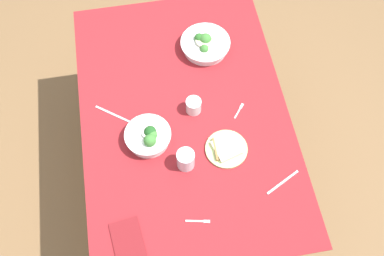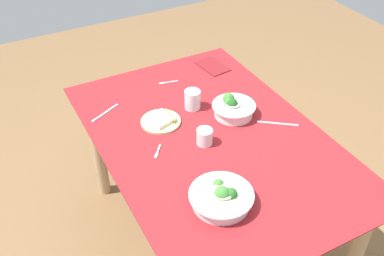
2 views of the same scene
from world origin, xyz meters
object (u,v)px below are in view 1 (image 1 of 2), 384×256
at_px(broccoli_bowl_far, 205,44).
at_px(fork_by_far_bowl, 239,110).
at_px(water_glass_side, 194,106).
at_px(water_glass_center, 186,159).
at_px(table_knife_left, 283,182).
at_px(bread_side_plate, 226,149).
at_px(table_knife_right, 113,114).
at_px(napkin_folded_upper, 128,242).
at_px(broccoli_bowl_near, 149,137).
at_px(fork_by_near_bowl, 199,221).

bearing_deg(broccoli_bowl_far, fork_by_far_bowl, 13.20).
distance_m(water_glass_side, fork_by_far_bowl, 0.22).
xyz_separation_m(water_glass_center, table_knife_left, (0.16, 0.41, -0.05)).
distance_m(bread_side_plate, table_knife_right, 0.57).
xyz_separation_m(broccoli_bowl_far, napkin_folded_upper, (0.94, -0.50, -0.03)).
relative_size(broccoli_bowl_near, napkin_folded_upper, 1.10).
bearing_deg(broccoli_bowl_near, napkin_folded_upper, -18.02).
relative_size(water_glass_center, fork_by_near_bowl, 0.94).
bearing_deg(table_knife_left, fork_by_far_bowl, 78.73).
distance_m(broccoli_bowl_near, fork_by_near_bowl, 0.45).
distance_m(fork_by_near_bowl, napkin_folded_upper, 0.31).
bearing_deg(table_knife_left, napkin_folded_upper, 165.09).
height_order(bread_side_plate, table_knife_left, bread_side_plate).
bearing_deg(fork_by_near_bowl, water_glass_center, 104.03).
bearing_deg(bread_side_plate, table_knife_left, 46.85).
xyz_separation_m(broccoli_bowl_far, table_knife_right, (0.32, -0.51, -0.03)).
bearing_deg(fork_by_far_bowl, napkin_folded_upper, 170.34).
bearing_deg(fork_by_near_bowl, fork_by_far_bowl, 71.82).
bearing_deg(water_glass_side, fork_by_near_bowl, -7.59).
distance_m(fork_by_near_bowl, table_knife_left, 0.41).
bearing_deg(broccoli_bowl_near, broccoli_bowl_far, 143.73).
bearing_deg(fork_by_near_bowl, napkin_folded_upper, -161.66).
relative_size(fork_by_far_bowl, napkin_folded_upper, 0.41).
distance_m(water_glass_side, napkin_folded_upper, 0.70).
bearing_deg(fork_by_far_bowl, water_glass_side, 117.14).
distance_m(broccoli_bowl_far, napkin_folded_upper, 1.07).
bearing_deg(napkin_folded_upper, table_knife_right, -179.58).
distance_m(fork_by_near_bowl, table_knife_right, 0.66).
height_order(broccoli_bowl_far, fork_by_far_bowl, broccoli_bowl_far).
bearing_deg(bread_side_plate, table_knife_right, -119.11).
distance_m(fork_by_far_bowl, table_knife_right, 0.61).
height_order(fork_by_near_bowl, napkin_folded_upper, napkin_folded_upper).
bearing_deg(table_knife_left, table_knife_right, 119.54).
distance_m(broccoli_bowl_far, fork_by_near_bowl, 0.93).
height_order(fork_by_far_bowl, table_knife_left, same).
xyz_separation_m(broccoli_bowl_near, table_knife_left, (0.31, 0.56, -0.04)).
relative_size(broccoli_bowl_near, fork_by_far_bowl, 2.70).
height_order(fork_by_far_bowl, fork_by_near_bowl, same).
distance_m(fork_by_far_bowl, napkin_folded_upper, 0.81).
xyz_separation_m(broccoli_bowl_near, water_glass_center, (0.15, 0.15, 0.01)).
bearing_deg(broccoli_bowl_far, napkin_folded_upper, -28.19).
xyz_separation_m(broccoli_bowl_far, water_glass_center, (0.63, -0.21, 0.02)).
height_order(table_knife_right, napkin_folded_upper, napkin_folded_upper).
bearing_deg(broccoli_bowl_far, broccoli_bowl_near, -36.27).
height_order(water_glass_center, water_glass_side, water_glass_center).
distance_m(broccoli_bowl_near, water_glass_center, 0.21).
xyz_separation_m(fork_by_far_bowl, table_knife_right, (-0.08, -0.60, -0.00)).
bearing_deg(fork_by_far_bowl, fork_by_near_bowl, -171.71).
bearing_deg(broccoli_bowl_far, table_knife_right, -58.02).
height_order(table_knife_left, table_knife_right, same).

